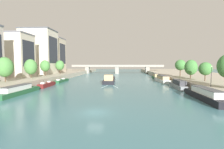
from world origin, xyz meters
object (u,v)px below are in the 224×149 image
(moored_boat_right_lone, at_px, (178,85))
(tree_right_second, at_px, (180,65))
(barge_midriver, at_px, (109,79))
(tree_left_midway, at_px, (5,67))
(moored_boat_left_upstream, at_px, (62,81))
(tree_left_end_of_row, at_px, (31,67))
(tree_left_distant, at_px, (60,65))
(lamppost_right_bank, at_px, (211,75))
(tree_left_third, at_px, (45,66))
(moored_boat_right_upstream, at_px, (205,95))
(moored_boat_right_end, at_px, (155,76))
(tree_right_by_lamp, at_px, (191,67))
(moored_boat_right_second, at_px, (162,79))
(moored_boat_left_gap_after, at_px, (19,91))
(moored_boat_left_far, at_px, (47,85))
(bridge_far, at_px, (117,68))
(tree_right_nearest, at_px, (205,69))

(moored_boat_right_lone, height_order, tree_right_second, tree_right_second)
(barge_midriver, xyz_separation_m, tree_left_midway, (-28.00, -22.97, 5.63))
(moored_boat_left_upstream, relative_size, tree_left_end_of_row, 1.68)
(tree_left_distant, bearing_deg, lamppost_right_bank, -39.15)
(tree_left_third, bearing_deg, moored_boat_right_upstream, -32.49)
(moored_boat_right_end, relative_size, tree_left_end_of_row, 1.56)
(tree_left_end_of_row, bearing_deg, moored_boat_right_end, 27.95)
(moored_boat_left_upstream, xyz_separation_m, tree_right_by_lamp, (50.10, -6.22, 5.78))
(barge_midriver, distance_m, tree_right_second, 30.32)
(moored_boat_right_second, bearing_deg, moored_boat_left_gap_after, -144.42)
(moored_boat_left_gap_after, relative_size, moored_boat_left_upstream, 1.26)
(moored_boat_left_far, distance_m, moored_boat_right_lone, 42.57)
(moored_boat_right_end, relative_size, tree_left_distant, 1.54)
(moored_boat_right_lone, height_order, bridge_far, bridge_far)
(moored_boat_left_gap_after, distance_m, moored_boat_right_upstream, 43.05)
(tree_left_end_of_row, distance_m, tree_right_nearest, 58.87)
(moored_boat_left_upstream, xyz_separation_m, moored_boat_right_lone, (42.97, -14.64, 0.59))
(barge_midriver, bearing_deg, moored_boat_right_upstream, -54.20)
(moored_boat_left_upstream, bearing_deg, moored_boat_left_far, -88.26)
(tree_left_distant, height_order, tree_right_nearest, tree_left_distant)
(moored_boat_right_upstream, height_order, tree_right_second, tree_right_second)
(moored_boat_right_second, relative_size, tree_left_midway, 2.32)
(barge_midriver, height_order, tree_right_by_lamp, tree_right_by_lamp)
(lamppost_right_bank, bearing_deg, tree_left_third, 151.85)
(barge_midriver, xyz_separation_m, tree_left_third, (-28.17, 0.86, 5.63))
(moored_boat_left_upstream, height_order, tree_right_nearest, tree_right_nearest)
(moored_boat_left_gap_after, xyz_separation_m, moored_boat_left_far, (0.42, 13.70, -0.32))
(moored_boat_right_second, relative_size, tree_right_second, 2.38)
(tree_right_nearest, bearing_deg, moored_boat_right_lone, 176.58)
(tree_left_end_of_row, distance_m, lamppost_right_bank, 56.91)
(tree_left_third, bearing_deg, moored_boat_left_upstream, -14.75)
(tree_right_nearest, xyz_separation_m, lamppost_right_bank, (-4.57, -11.70, -1.14))
(tree_right_by_lamp, relative_size, bridge_far, 0.09)
(tree_left_third, xyz_separation_m, lamppost_right_bank, (54.03, -28.91, -1.71))
(moored_boat_right_upstream, bearing_deg, tree_right_nearest, 63.32)
(moored_boat_right_lone, bearing_deg, tree_right_second, 69.19)
(moored_boat_left_gap_after, xyz_separation_m, lamppost_right_bank, (46.04, 0.57, 3.97))
(moored_boat_left_far, distance_m, tree_left_distant, 31.84)
(moored_boat_right_upstream, relative_size, bridge_far, 0.23)
(moored_boat_left_far, bearing_deg, moored_boat_right_end, 36.95)
(moored_boat_left_far, bearing_deg, moored_boat_left_gap_after, -91.77)
(moored_boat_left_far, distance_m, tree_left_end_of_row, 11.28)
(tree_left_midway, height_order, tree_right_nearest, tree_left_midway)
(moored_boat_right_lone, relative_size, tree_left_third, 1.87)
(moored_boat_left_gap_after, xyz_separation_m, tree_left_end_of_row, (-7.92, 18.60, 5.47))
(moored_boat_left_upstream, height_order, tree_left_distant, tree_left_distant)
(moored_boat_right_second, distance_m, tree_left_third, 50.66)
(tree_right_by_lamp, bearing_deg, tree_right_nearest, -86.77)
(tree_left_distant, xyz_separation_m, lamppost_right_bank, (53.32, -43.41, -1.83))
(moored_boat_right_second, bearing_deg, tree_left_midway, -153.83)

